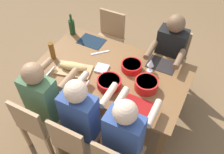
{
  "coord_description": "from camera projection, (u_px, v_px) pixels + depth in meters",
  "views": [
    {
      "loc": [
        -0.88,
        1.72,
        2.69
      ],
      "look_at": [
        0.0,
        0.0,
        0.63
      ],
      "focal_mm": 39.31,
      "sensor_mm": 36.0,
      "label": 1
    }
  ],
  "objects": [
    {
      "name": "ground_plane",
      "position": [
        112.0,
        109.0,
        3.29
      ],
      "size": [
        8.0,
        8.0,
        0.0
      ],
      "primitive_type": "plane",
      "color": "brown"
    },
    {
      "name": "serving_bowl_greens",
      "position": [
        146.0,
        84.0,
        2.53
      ],
      "size": [
        0.24,
        0.24,
        0.11
      ],
      "color": "red",
      "rests_on": "dining_table"
    },
    {
      "name": "chair_near_right",
      "position": [
        109.0,
        37.0,
        3.58
      ],
      "size": [
        0.4,
        0.4,
        0.85
      ],
      "color": "#A87F56",
      "rests_on": "ground_plane"
    },
    {
      "name": "placemat_near_right",
      "position": [
        91.0,
        41.0,
        3.1
      ],
      "size": [
        0.32,
        0.23,
        0.01
      ],
      "primitive_type": "cube",
      "color": "#142333",
      "rests_on": "dining_table"
    },
    {
      "name": "diner_near_left",
      "position": [
        169.0,
        52.0,
        3.02
      ],
      "size": [
        0.41,
        0.53,
        1.2
      ],
      "color": "#2D2D38",
      "rests_on": "ground_plane"
    },
    {
      "name": "diner_far_left",
      "position": [
        125.0,
        134.0,
        2.25
      ],
      "size": [
        0.41,
        0.53,
        1.2
      ],
      "color": "#2D2D38",
      "rests_on": "ground_plane"
    },
    {
      "name": "wine_bottle",
      "position": [
        72.0,
        27.0,
        3.14
      ],
      "size": [
        0.08,
        0.08,
        0.29
      ],
      "color": "#193819",
      "rests_on": "dining_table"
    },
    {
      "name": "beer_bottle",
      "position": [
        52.0,
        51.0,
        2.81
      ],
      "size": [
        0.06,
        0.06,
        0.22
      ],
      "primitive_type": "cylinder",
      "color": "brown",
      "rests_on": "dining_table"
    },
    {
      "name": "fork_far_right",
      "position": [
        50.0,
        72.0,
        2.73
      ],
      "size": [
        0.02,
        0.17,
        0.01
      ],
      "primitive_type": "cube",
      "rotation": [
        0.0,
        0.0,
        0.05
      ],
      "color": "silver",
      "rests_on": "dining_table"
    },
    {
      "name": "chair_far_center",
      "position": [
        75.0,
        140.0,
        2.44
      ],
      "size": [
        0.4,
        0.4,
        0.85
      ],
      "color": "#A87F56",
      "rests_on": "ground_plane"
    },
    {
      "name": "serving_bowl_pasta",
      "position": [
        132.0,
        66.0,
        2.73
      ],
      "size": [
        0.23,
        0.23,
        0.08
      ],
      "color": "red",
      "rests_on": "dining_table"
    },
    {
      "name": "chair_near_left",
      "position": [
        171.0,
        56.0,
        3.29
      ],
      "size": [
        0.4,
        0.4,
        0.85
      ],
      "color": "#A87F56",
      "rests_on": "ground_plane"
    },
    {
      "name": "napkin_stack",
      "position": [
        102.0,
        69.0,
        2.75
      ],
      "size": [
        0.16,
        0.16,
        0.02
      ],
      "primitive_type": "cube",
      "rotation": [
        0.0,
        0.0,
        0.15
      ],
      "color": "white",
      "rests_on": "dining_table"
    },
    {
      "name": "fork_far_center",
      "position": [
        86.0,
        86.0,
        2.59
      ],
      "size": [
        0.04,
        0.17,
        0.01
      ],
      "primitive_type": "cube",
      "rotation": [
        0.0,
        0.0,
        0.13
      ],
      "color": "silver",
      "rests_on": "dining_table"
    },
    {
      "name": "diner_far_right",
      "position": [
        44.0,
        97.0,
        2.54
      ],
      "size": [
        0.41,
        0.53,
        1.2
      ],
      "color": "#2D2D38",
      "rests_on": "ground_plane"
    },
    {
      "name": "diner_far_center",
      "position": [
        82.0,
        114.0,
        2.4
      ],
      "size": [
        0.41,
        0.53,
        1.2
      ],
      "color": "#2D2D38",
      "rests_on": "ground_plane"
    },
    {
      "name": "dining_table",
      "position": [
        112.0,
        75.0,
        2.81
      ],
      "size": [
        1.69,
        1.0,
        0.74
      ],
      "color": "brown",
      "rests_on": "ground_plane"
    },
    {
      "name": "serving_bowl_fruit",
      "position": [
        109.0,
        82.0,
        2.56
      ],
      "size": [
        0.26,
        0.26,
        0.09
      ],
      "color": "red",
      "rests_on": "dining_table"
    },
    {
      "name": "placemat_near_left",
      "position": [
        161.0,
        65.0,
        2.81
      ],
      "size": [
        0.32,
        0.23,
        0.01
      ],
      "primitive_type": "cube",
      "color": "black",
      "rests_on": "dining_table"
    },
    {
      "name": "wine_glass",
      "position": [
        151.0,
        63.0,
        2.66
      ],
      "size": [
        0.08,
        0.08,
        0.17
      ],
      "color": "silver",
      "rests_on": "dining_table"
    },
    {
      "name": "bread_loaf",
      "position": [
        73.0,
        66.0,
        2.7
      ],
      "size": [
        0.34,
        0.18,
        0.09
      ],
      "primitive_type": "ellipsoid",
      "rotation": [
        0.0,
        0.0,
        0.23
      ],
      "color": "tan",
      "rests_on": "cutting_board"
    },
    {
      "name": "placemat_far_left",
      "position": [
        139.0,
        107.0,
        2.4
      ],
      "size": [
        0.32,
        0.23,
        0.01
      ],
      "primitive_type": "cube",
      "color": "maroon",
      "rests_on": "dining_table"
    },
    {
      "name": "cutting_board",
      "position": [
        74.0,
        70.0,
        2.74
      ],
      "size": [
        0.44,
        0.31,
        0.02
      ],
      "primitive_type": "cube",
      "rotation": [
        0.0,
        0.0,
        0.23
      ],
      "color": "tan",
      "rests_on": "dining_table"
    },
    {
      "name": "carving_knife",
      "position": [
        100.0,
        53.0,
        2.95
      ],
      "size": [
        0.18,
        0.18,
        0.01
      ],
      "primitive_type": "cube",
      "rotation": [
        0.0,
        0.0,
        0.78
      ],
      "color": "silver",
      "rests_on": "dining_table"
    },
    {
      "name": "chair_far_right",
      "position": [
        37.0,
        122.0,
        2.59
      ],
      "size": [
        0.4,
        0.4,
        0.85
      ],
      "color": "#A87F56",
      "rests_on": "ground_plane"
    }
  ]
}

